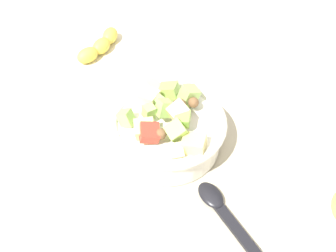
# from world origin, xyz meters

# --- Properties ---
(ground_plane) EXTENTS (2.40, 2.40, 0.00)m
(ground_plane) POSITION_xyz_m (0.00, 0.00, 0.00)
(ground_plane) COLOR silver
(placemat) EXTENTS (0.52, 0.31, 0.01)m
(placemat) POSITION_xyz_m (0.00, 0.00, 0.00)
(placemat) COLOR #BCB299
(placemat) RESTS_ON ground_plane
(salad_bowl) EXTENTS (0.22, 0.22, 0.11)m
(salad_bowl) POSITION_xyz_m (-0.01, 0.01, 0.05)
(salad_bowl) COLOR white
(salad_bowl) RESTS_ON placemat
(serving_spoon) EXTENTS (0.23, 0.10, 0.01)m
(serving_spoon) POSITION_xyz_m (-0.19, 0.07, 0.01)
(serving_spoon) COLOR black
(serving_spoon) RESTS_ON placemat
(banana_whole) EXTENTS (0.07, 0.15, 0.04)m
(banana_whole) POSITION_xyz_m (0.31, -0.10, 0.02)
(banana_whole) COLOR yellow
(banana_whole) RESTS_ON ground_plane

